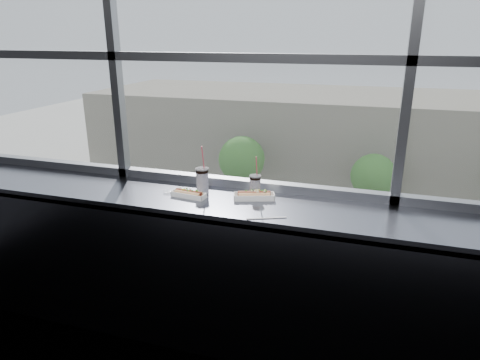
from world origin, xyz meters
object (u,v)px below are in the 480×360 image
(hotdog_tray_left, at_px, (189,194))
(tree_center, at_px, (373,176))
(car_near_a, at_px, (99,253))
(hotdog_tray_right, at_px, (254,195))
(tree_left, at_px, (242,159))
(soda_cup_right, at_px, (255,185))
(pedestrian_c, at_px, (403,211))
(car_near_c, at_px, (322,288))
(car_near_b, at_px, (228,274))
(pedestrian_d, at_px, (474,222))
(wrapper, at_px, (168,192))
(car_far_b, at_px, (360,228))
(loose_straw, at_px, (267,218))
(soda_cup_left, at_px, (202,179))

(hotdog_tray_left, xyz_separation_m, tree_center, (1.64, 28.30, -8.66))
(car_near_a, bearing_deg, hotdog_tray_left, -147.35)
(hotdog_tray_right, relative_size, tree_left, 0.05)
(soda_cup_right, height_order, pedestrian_c, soda_cup_right)
(hotdog_tray_right, bearing_deg, car_near_a, 111.76)
(car_near_c, distance_m, tree_left, 14.60)
(car_near_b, distance_m, pedestrian_c, 15.34)
(pedestrian_d, relative_size, tree_left, 0.39)
(car_near_c, bearing_deg, hotdog_tray_right, -175.58)
(wrapper, bearing_deg, hotdog_tray_right, 6.49)
(car_far_b, height_order, car_near_b, car_near_b)
(loose_straw, relative_size, car_near_c, 0.04)
(pedestrian_d, bearing_deg, hotdog_tray_right, -106.22)
(soda_cup_left, xyz_separation_m, tree_center, (1.59, 28.19, -8.73))
(wrapper, height_order, pedestrian_d, wrapper)
(wrapper, distance_m, pedestrian_c, 30.83)
(hotdog_tray_left, bearing_deg, wrapper, 178.78)
(soda_cup_right, height_order, tree_center, soda_cup_right)
(pedestrian_d, height_order, tree_left, tree_left)
(hotdog_tray_right, height_order, soda_cup_right, soda_cup_right)
(car_near_c, bearing_deg, tree_left, 34.60)
(hotdog_tray_left, relative_size, soda_cup_right, 0.86)
(car_far_b, bearing_deg, loose_straw, 174.58)
(pedestrian_c, bearing_deg, hotdog_tray_left, -97.89)
(car_far_b, xyz_separation_m, pedestrian_c, (2.89, 4.18, -0.10))
(wrapper, xyz_separation_m, tree_left, (-8.14, 28.28, -8.23))
(hotdog_tray_right, bearing_deg, pedestrian_c, 64.41)
(pedestrian_c, xyz_separation_m, tree_left, (-12.25, -0.18, 2.91))
(wrapper, xyz_separation_m, car_far_b, (1.22, 24.28, -11.04))
(car_near_a, bearing_deg, tree_center, -57.84)
(hotdog_tray_right, bearing_deg, soda_cup_left, 159.19)
(car_near_c, height_order, pedestrian_d, pedestrian_d)
(hotdog_tray_left, height_order, tree_center, hotdog_tray_left)
(wrapper, height_order, car_near_b, wrapper)
(tree_left, bearing_deg, car_near_a, -112.66)
(car_near_b, bearing_deg, pedestrian_d, -53.03)
(hotdog_tray_left, height_order, wrapper, hotdog_tray_left)
(car_near_a, bearing_deg, car_far_b, -67.48)
(loose_straw, bearing_deg, pedestrian_c, 59.76)
(hotdog_tray_left, height_order, pedestrian_c, hotdog_tray_left)
(tree_left, bearing_deg, loose_straw, -72.67)
(wrapper, height_order, tree_left, wrapper)
(hotdog_tray_right, relative_size, car_far_b, 0.05)
(car_near_a, bearing_deg, pedestrian_d, -69.44)
(soda_cup_right, distance_m, car_near_b, 20.42)
(soda_cup_left, relative_size, tree_left, 0.06)
(wrapper, distance_m, car_near_c, 19.61)
(car_near_b, bearing_deg, wrapper, -164.23)
(car_near_c, relative_size, pedestrian_c, 3.60)
(tree_left, bearing_deg, car_near_c, -56.76)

